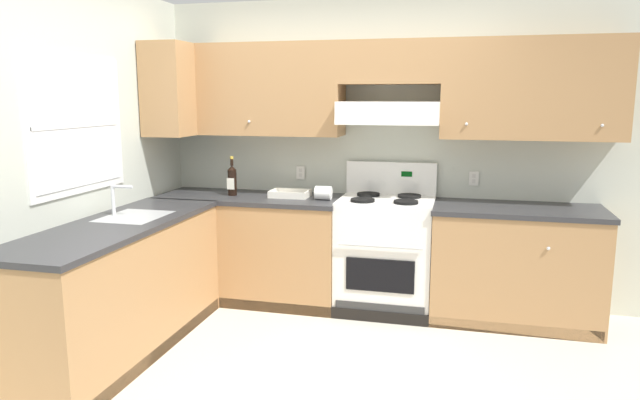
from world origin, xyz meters
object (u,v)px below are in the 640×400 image
(wine_bottle, at_px, (232,180))
(bowl, at_px, (290,195))
(stove, at_px, (385,253))
(paper_towel_roll, at_px, (323,193))

(wine_bottle, distance_m, bowl, 0.52)
(stove, height_order, paper_towel_roll, stove)
(bowl, bearing_deg, paper_towel_roll, -12.14)
(wine_bottle, relative_size, paper_towel_roll, 2.51)
(paper_towel_roll, bearing_deg, stove, 5.04)
(stove, xyz_separation_m, bowl, (-0.82, 0.02, 0.45))
(stove, relative_size, bowl, 3.72)
(wine_bottle, bearing_deg, paper_towel_roll, -1.56)
(bowl, bearing_deg, stove, -1.43)
(stove, distance_m, bowl, 0.93)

